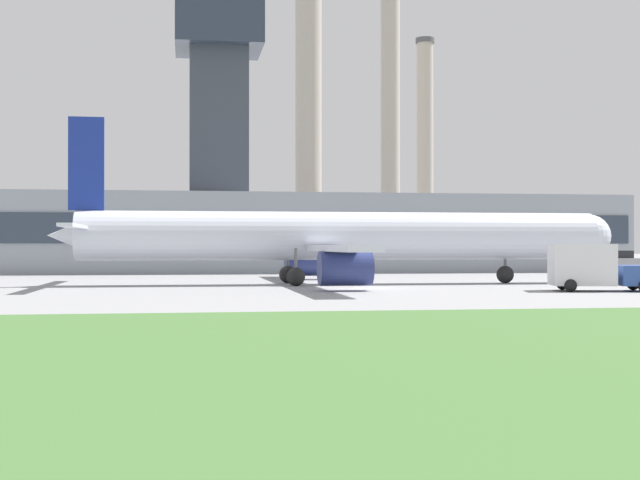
# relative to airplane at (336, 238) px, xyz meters

# --- Properties ---
(ground_plane) EXTENTS (400.00, 400.00, 0.00)m
(ground_plane) POSITION_rel_airplane_xyz_m (1.14, -5.76, -3.00)
(ground_plane) COLOR gray
(terminal_building) EXTENTS (62.10, 16.01, 25.69)m
(terminal_building) POSITION_rel_airplane_xyz_m (0.27, 29.65, 1.92)
(terminal_building) COLOR #8C939E
(terminal_building) RESTS_ON ground_plane
(smokestack_left) EXTENTS (3.93, 3.93, 38.14)m
(smokestack_left) POSITION_rel_airplane_xyz_m (6.42, 58.30, 16.23)
(smokestack_left) COLOR #B2A899
(smokestack_left) RESTS_ON ground_plane
(smokestack_right) EXTENTS (2.83, 2.83, 39.02)m
(smokestack_right) POSITION_rel_airplane_xyz_m (16.80, 55.96, 16.63)
(smokestack_right) COLOR #B2A899
(smokestack_right) RESTS_ON ground_plane
(smokestack_far) EXTENTS (2.54, 2.54, 30.49)m
(smokestack_far) POSITION_rel_airplane_xyz_m (22.53, 59.92, 12.35)
(smokestack_far) COLOR #B2A899
(smokestack_far) RESTS_ON ground_plane
(airplane) EXTENTS (36.68, 30.88, 10.44)m
(airplane) POSITION_rel_airplane_xyz_m (0.00, 0.00, 0.00)
(airplane) COLOR silver
(airplane) RESTS_ON ground_plane
(pushback_tug) EXTENTS (3.43, 2.99, 2.17)m
(pushback_tug) POSITION_rel_airplane_xyz_m (19.17, -0.93, -2.02)
(pushback_tug) COLOR gray
(pushback_tug) RESTS_ON ground_plane
(baggage_truck) EXTENTS (5.94, 3.82, 2.57)m
(baggage_truck) POSITION_rel_airplane_xyz_m (12.60, -10.46, -1.73)
(baggage_truck) COLOR #2D4C93
(baggage_truck) RESTS_ON ground_plane
(traffic_cone_near_nose) EXTENTS (0.53, 0.53, 0.72)m
(traffic_cone_near_nose) POSITION_rel_airplane_xyz_m (14.34, -3.12, -2.66)
(traffic_cone_near_nose) COLOR black
(traffic_cone_near_nose) RESTS_ON ground_plane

